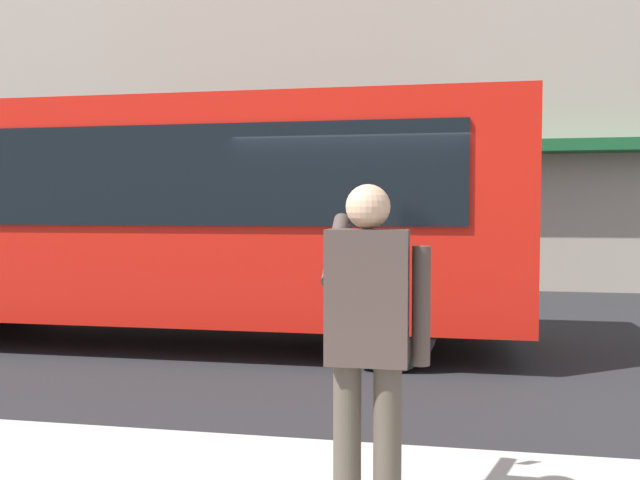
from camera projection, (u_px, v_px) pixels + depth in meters
ground_plane at (360, 351)px, 7.92m from camera, size 60.00×60.00×0.00m
building_facade_far at (397, 16)px, 14.32m from camera, size 28.00×1.55×12.00m
red_bus at (164, 213)px, 8.48m from camera, size 9.05×2.54×3.08m
pedestrian_photographer at (368, 328)px, 3.20m from camera, size 0.53×0.52×1.70m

